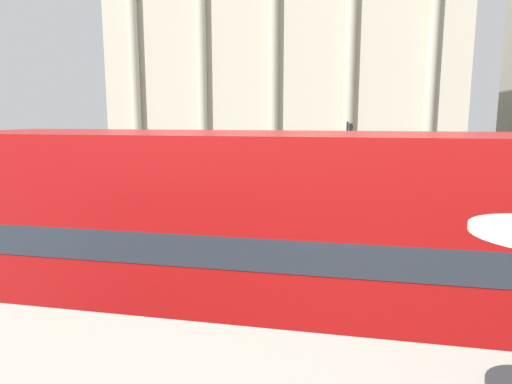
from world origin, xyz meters
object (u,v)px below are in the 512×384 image
(double_decker_bus, at_px, (272,245))
(traffic_light_near, at_px, (495,191))
(plaza_building_left, at_px, (285,53))
(pedestrian_grey, at_px, (328,212))
(pedestrian_white, at_px, (268,187))
(traffic_light_far, at_px, (348,146))

(double_decker_bus, bearing_deg, traffic_light_near, 55.50)
(plaza_building_left, height_order, pedestrian_grey, plaza_building_left)
(double_decker_bus, xyz_separation_m, plaza_building_left, (-5.83, 41.48, 8.40))
(double_decker_bus, height_order, pedestrian_grey, double_decker_bus)
(pedestrian_white, bearing_deg, traffic_light_near, 42.45)
(pedestrian_grey, bearing_deg, traffic_light_far, 157.16)
(double_decker_bus, relative_size, pedestrian_white, 5.61)
(traffic_light_near, height_order, pedestrian_grey, traffic_light_near)
(traffic_light_far, bearing_deg, traffic_light_near, -71.13)
(double_decker_bus, bearing_deg, traffic_light_far, 89.19)
(plaza_building_left, bearing_deg, pedestrian_grey, -79.24)
(double_decker_bus, height_order, traffic_light_far, double_decker_bus)
(double_decker_bus, bearing_deg, plaza_building_left, 100.21)
(plaza_building_left, relative_size, traffic_light_near, 10.45)
(plaza_building_left, distance_m, traffic_light_near, 37.21)
(double_decker_bus, distance_m, traffic_light_far, 19.25)
(pedestrian_white, bearing_deg, traffic_light_far, 141.74)
(double_decker_bus, distance_m, traffic_light_near, 8.70)
(double_decker_bus, distance_m, plaza_building_left, 42.72)
(plaza_building_left, distance_m, pedestrian_white, 29.95)
(pedestrian_grey, relative_size, pedestrian_white, 1.01)
(traffic_light_near, bearing_deg, traffic_light_far, 108.87)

